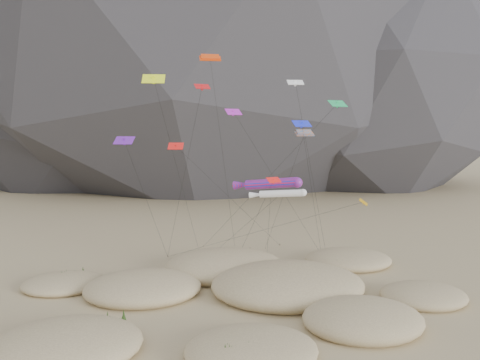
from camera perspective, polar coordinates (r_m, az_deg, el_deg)
name	(u,v)px	position (r m, az deg, el deg)	size (l,w,h in m)	color
ground	(264,313)	(49.30, 2.94, -15.91)	(500.00, 500.00, 0.00)	#CCB789
dunes	(245,289)	(53.73, 0.65, -13.14)	(49.33, 34.22, 4.13)	#CCB789
dune_grass	(246,295)	(51.66, 0.74, -13.82)	(41.49, 27.28, 1.58)	black
kite_stakes	(248,251)	(72.06, 1.02, -8.62)	(23.60, 7.55, 0.30)	#3F2D1E
rainbow_tube_kite	(269,184)	(59.18, 3.53, -0.46)	(8.22, 11.76, 12.74)	#F31942
white_tube_kite	(279,194)	(53.43, 4.74, -1.69)	(10.34, 15.28, 11.91)	white
orange_parafoil	(211,60)	(61.69, -3.62, 14.35)	(6.13, 12.58, 28.17)	red
multi_parafoil	(304,134)	(59.98, 7.80, 5.52)	(3.72, 13.23, 18.58)	orange
delta_kites	(244,127)	(57.70, 0.46, 6.49)	(30.99, 20.87, 25.07)	orange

